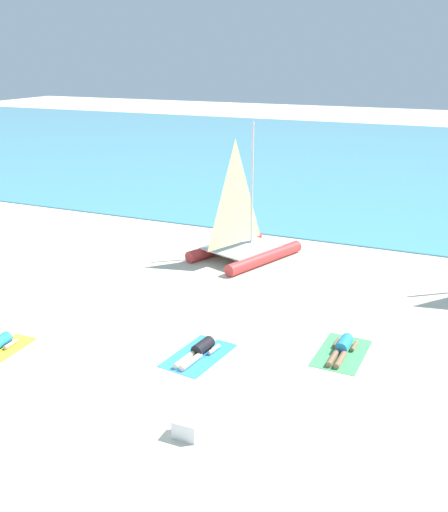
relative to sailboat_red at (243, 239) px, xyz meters
name	(u,v)px	position (x,y,z in m)	size (l,w,h in m)	color
ground_plane	(277,247)	(0.71, 1.69, -0.71)	(120.00, 120.00, 0.00)	beige
ocean_water	(377,158)	(0.71, 22.95, -0.68)	(120.00, 40.00, 0.05)	#4C9EB7
sailboat_red	(243,239)	(0.00, 0.00, 0.00)	(3.43, 4.21, 4.73)	#CC3838
towel_middle	(199,355)	(1.71, -7.05, -0.70)	(1.10, 1.90, 0.01)	#338CD8
sunbather_middle	(200,350)	(1.72, -6.99, -0.57)	(0.61, 1.57, 0.30)	black
towel_right	(342,353)	(4.85, -5.54, -0.70)	(1.10, 1.90, 0.01)	#4CB266
sunbather_right	(343,347)	(4.85, -5.47, -0.57)	(0.55, 1.56, 0.30)	#268CCC
cooler_box	(187,428)	(2.90, -9.98, -0.53)	(0.50, 0.36, 0.36)	white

